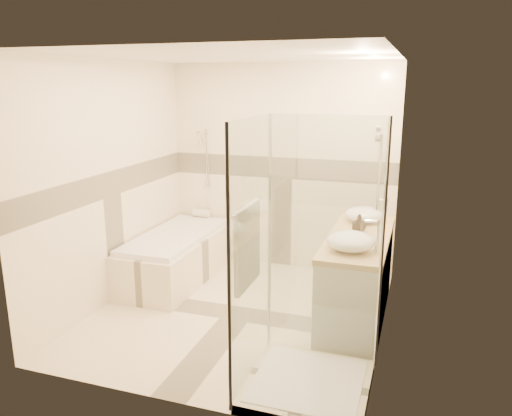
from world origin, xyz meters
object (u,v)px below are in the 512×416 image
(shower_enclosure, at_px, (297,323))
(amenity_bottle_b, at_px, (359,223))
(vessel_sink_far, at_px, (351,241))
(vanity, at_px, (357,277))
(bathtub, at_px, (176,254))
(amenity_bottle_a, at_px, (358,226))
(vessel_sink_near, at_px, (364,214))

(shower_enclosure, distance_m, amenity_bottle_b, 1.48)
(vessel_sink_far, bearing_deg, vanity, 87.54)
(bathtub, xyz_separation_m, amenity_bottle_a, (2.13, -0.34, 0.63))
(bathtub, relative_size, shower_enclosure, 0.83)
(vessel_sink_far, bearing_deg, bathtub, 159.08)
(vessel_sink_near, xyz_separation_m, vessel_sink_far, (0.00, -0.98, 0.00))
(vanity, xyz_separation_m, amenity_bottle_a, (-0.02, 0.01, 0.52))
(vessel_sink_near, bearing_deg, vanity, -87.78)
(vessel_sink_near, bearing_deg, bathtub, -175.59)
(bathtub, relative_size, amenity_bottle_b, 9.76)
(vessel_sink_near, height_order, amenity_bottle_a, amenity_bottle_a)
(vessel_sink_far, bearing_deg, vessel_sink_near, 90.00)
(shower_enclosure, distance_m, amenity_bottle_a, 1.38)
(vessel_sink_near, relative_size, vessel_sink_far, 0.94)
(shower_enclosure, xyz_separation_m, vessel_sink_near, (0.27, 1.78, 0.42))
(vanity, relative_size, vessel_sink_far, 3.90)
(shower_enclosure, height_order, amenity_bottle_b, shower_enclosure)
(bathtub, distance_m, vanity, 2.18)
(bathtub, distance_m, shower_enclosure, 2.47)
(vanity, bearing_deg, bathtub, 170.75)
(vanity, distance_m, shower_enclosure, 1.31)
(vanity, relative_size, amenity_bottle_b, 9.30)
(vessel_sink_near, xyz_separation_m, amenity_bottle_a, (0.00, -0.51, 0.01))
(vanity, height_order, vessel_sink_far, vessel_sink_far)
(vanity, height_order, amenity_bottle_b, amenity_bottle_b)
(amenity_bottle_b, bearing_deg, shower_enclosure, -101.08)
(vessel_sink_far, relative_size, amenity_bottle_b, 2.38)
(vessel_sink_far, xyz_separation_m, amenity_bottle_b, (0.00, 0.59, 0.00))
(shower_enclosure, xyz_separation_m, amenity_bottle_a, (0.27, 1.28, 0.44))
(bathtub, distance_m, amenity_bottle_a, 2.25)
(vanity, xyz_separation_m, amenity_bottle_b, (-0.02, 0.12, 0.51))
(shower_enclosure, xyz_separation_m, amenity_bottle_b, (0.27, 1.39, 0.43))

